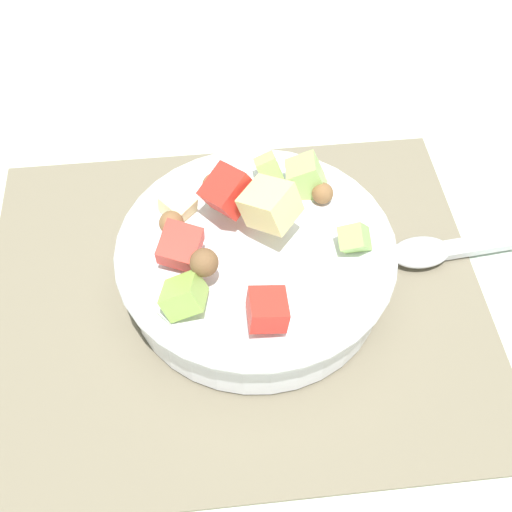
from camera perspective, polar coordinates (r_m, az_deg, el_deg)
ground_plane at (r=0.62m, az=-1.74°, el=-3.41°), size 2.40×2.40×0.00m
placemat at (r=0.62m, az=-1.74°, el=-3.25°), size 0.44×0.38×0.01m
salad_bowl at (r=0.59m, az=-0.06°, el=-0.28°), size 0.24×0.24×0.11m
serving_spoon at (r=0.67m, az=16.59°, el=0.74°), size 0.20×0.05×0.01m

